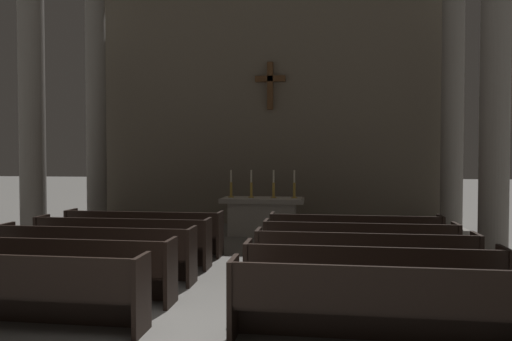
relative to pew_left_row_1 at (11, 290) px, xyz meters
The scene contains 21 objects.
ground_plane 2.28m from the pew_left_row_1, ahead, with size 80.00×80.00×0.00m, color slate.
pew_left_row_1 is the anchor object (origin of this frame).
pew_left_row_2 1.10m from the pew_left_row_1, 90.00° to the left, with size 3.41×0.50×0.95m.
pew_left_row_3 2.20m from the pew_left_row_1, 90.00° to the left, with size 3.41×0.50×0.95m.
pew_left_row_4 3.30m from the pew_left_row_1, 90.00° to the left, with size 3.41×0.50×0.95m.
pew_left_row_5 4.40m from the pew_left_row_1, 90.00° to the left, with size 3.41×0.50×0.95m.
pew_right_row_1 4.46m from the pew_left_row_1, ahead, with size 3.41×0.50×0.95m.
pew_right_row_2 4.59m from the pew_left_row_1, 13.86° to the left, with size 3.41×0.50×0.95m.
pew_right_row_3 4.97m from the pew_left_row_1, 26.26° to the left, with size 3.41×0.50×0.95m.
pew_right_row_4 5.54m from the pew_left_row_1, 36.50° to the left, with size 3.41×0.50×0.95m.
pew_right_row_5 6.26m from the pew_left_row_1, 44.61° to the left, with size 3.41×0.50×0.95m.
column_left_second 6.18m from the pew_left_row_1, 120.30° to the left, with size 0.85×0.85×6.99m.
column_right_second 9.08m from the pew_left_row_1, 33.10° to the left, with size 0.85×0.85×6.99m.
column_left_third 8.77m from the pew_left_row_1, 109.38° to the left, with size 0.85×0.85×6.99m.
column_right_third 11.01m from the pew_left_row_1, 47.28° to the left, with size 0.85×0.85×6.99m.
altar 7.54m from the pew_left_row_1, 72.82° to the left, with size 2.20×0.90×1.01m.
candlestick_outer_left 7.38m from the pew_left_row_1, 79.18° to the left, with size 0.16×0.16×0.74m.
candlestick_inner_left 7.50m from the pew_left_row_1, 75.02° to the left, with size 0.16×0.16×0.74m.
candlestick_inner_right 7.67m from the pew_left_row_1, 70.67° to the left, with size 0.16×0.16×0.74m.
candlestick_outer_right 7.87m from the pew_left_row_1, 66.87° to the left, with size 0.16×0.16×0.74m.
apse_with_cross 10.19m from the pew_left_row_1, 76.59° to the left, with size 10.84×0.42×7.74m.
Camera 1 is at (1.56, -5.37, 2.13)m, focal length 33.34 mm.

